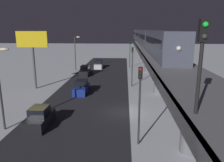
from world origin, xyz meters
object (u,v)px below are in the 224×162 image
Objects in this scene: traffic_light_far at (130,50)px; sedan_blue at (81,88)px; sedan_black at (40,119)px; commercial_billboard at (32,45)px; rail_signal at (202,51)px; traffic_light_near at (140,95)px; sedan_white at (99,65)px; subway_train at (144,36)px; sedan_black_2 at (85,71)px; traffic_light_mid at (132,61)px.

sedan_blue is at bearing 71.65° from traffic_light_far.
commercial_billboard is (5.98, -13.46, 6.03)m from sedan_black.
rail_signal is 8.38m from traffic_light_near.
sedan_blue is 10.08m from commercial_billboard.
sedan_blue is at bearing 90.00° from sedan_white.
traffic_light_near is (3.80, 41.36, -3.16)m from subway_train.
sedan_white is 8.53m from sedan_black_2.
traffic_light_near is (-9.30, 2.80, 3.40)m from sedan_black.
rail_signal reaches higher than traffic_light_far.
traffic_light_mid is (0.00, -18.36, 0.00)m from traffic_light_near.
sedan_black is 0.63× the size of traffic_light_far.
subway_train is 31.53m from commercial_billboard.
traffic_light_far is at bearing -108.35° from sedan_blue.
sedan_white is 0.49× the size of commercial_billboard.
traffic_light_mid is at bearing -150.43° from sedan_blue.
traffic_light_near is at bearing 118.01° from sedan_blue.
traffic_light_mid is at bearing 113.83° from sedan_white.
commercial_billboard is (17.22, -23.30, -1.47)m from rail_signal.
sedan_blue is at bearing 29.57° from traffic_light_mid.
sedan_blue is 9.27m from traffic_light_mid.
sedan_blue is at bearing -65.95° from rail_signal.
sedan_black_2 is (1.80, 8.34, 0.00)m from sedan_white.
subway_train reaches higher than sedan_black.
sedan_white is 8.35m from traffic_light_far.
sedan_black_2 is at bearing -71.73° from rail_signal.
commercial_billboard is (15.28, -16.25, 2.63)m from traffic_light_near.
traffic_light_mid is at bearing -85.64° from rail_signal.
rail_signal is 44.00m from traffic_light_far.
subway_train is 15.45× the size of sedan_black_2.
subway_train is 18.49× the size of sedan_black.
traffic_light_far reaches higher than sedan_white.
rail_signal is at bearing 108.27° from sedan_black_2.
sedan_black is 15.91m from commercial_billboard.
sedan_black is at bearing 59.13° from traffic_light_mid.
rail_signal is 25.81m from traffic_light_mid.
rail_signal reaches higher than sedan_black_2.
commercial_billboard reaches higher than traffic_light_far.
traffic_light_mid is at bearing -90.00° from traffic_light_near.
rail_signal is 0.62× the size of traffic_light_mid.
subway_train is 11.57× the size of traffic_light_far.
commercial_billboard reaches higher than traffic_light_near.
sedan_black is at bearing 74.67° from traffic_light_far.
commercial_billboard is at bearing -66.04° from sedan_black.
subway_train reaches higher than traffic_light_near.
commercial_billboard is (5.98, 10.75, 6.03)m from sedan_black_2.
rail_signal is (1.86, 48.40, 0.95)m from subway_train.
sedan_blue and sedan_black have the same top height.
sedan_blue is 0.66× the size of traffic_light_mid.
commercial_billboard is (15.28, 2.10, 2.63)m from traffic_light_mid.
sedan_blue is at bearing -61.99° from traffic_light_near.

